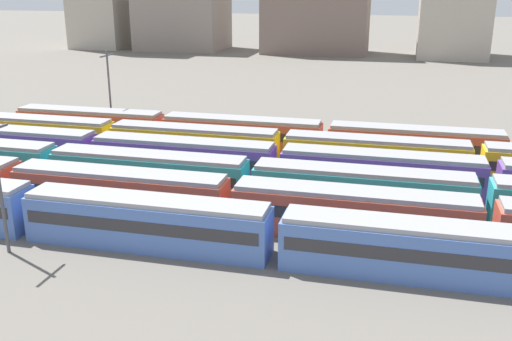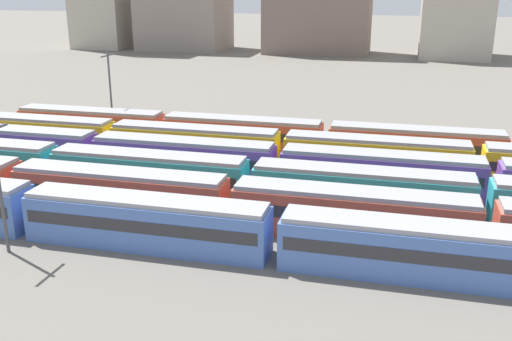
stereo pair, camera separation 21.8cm
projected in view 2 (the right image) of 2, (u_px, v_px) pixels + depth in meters
ground_plane at (65, 175)px, 57.51m from camera, size 600.00×600.00×0.00m
train_track_0 at (419, 250)px, 37.08m from camera, size 93.60×3.06×3.75m
train_track_1 at (230, 202)px, 45.17m from camera, size 74.70×3.06×3.75m
train_track_2 at (483, 201)px, 45.50m from camera, size 112.50×3.06×3.75m
train_track_3 at (381, 172)px, 52.19m from camera, size 93.60×3.06×3.75m
train_track_4 at (477, 163)px, 54.95m from camera, size 112.50×3.06×3.75m
train_track_5 at (511, 151)px, 58.86m from camera, size 112.50×3.06×3.75m
catenary_pole_1 at (110, 88)px, 71.38m from camera, size 0.24×3.20×10.36m
distant_building_1 at (184, 12)px, 161.48m from camera, size 23.16×18.64×20.24m
distant_building_2 at (319, 0)px, 151.66m from camera, size 27.21×15.81×27.23m
distant_building_3 at (457, 6)px, 143.93m from camera, size 16.62×21.11×25.16m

